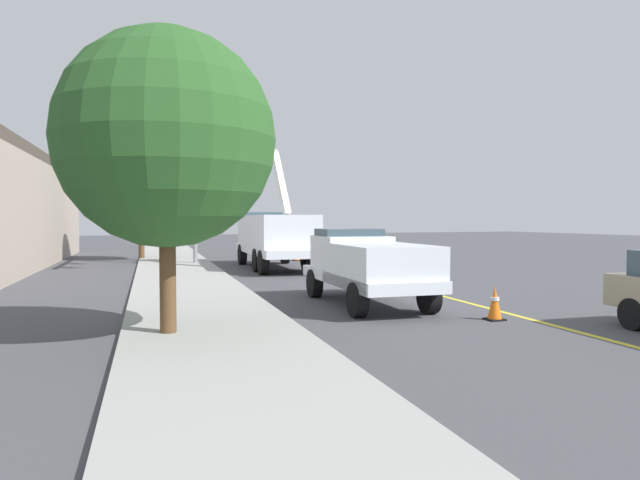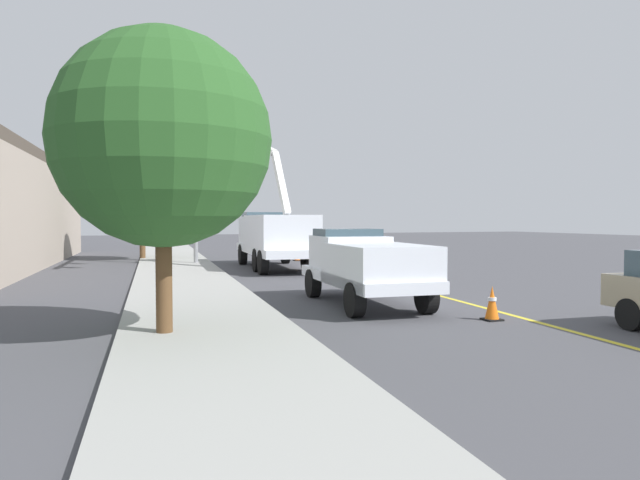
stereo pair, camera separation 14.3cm
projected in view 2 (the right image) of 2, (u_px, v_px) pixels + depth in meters
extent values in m
plane|color=#47474C|center=(333.00, 267.00, 27.81)|extent=(120.00, 120.00, 0.00)
cube|color=#9E9E99|center=(179.00, 270.00, 25.75)|extent=(60.10, 7.94, 0.12)
cube|color=yellow|center=(333.00, 267.00, 27.81)|extent=(49.88, 3.78, 0.01)
cube|color=white|center=(276.00, 250.00, 26.92)|extent=(8.36, 3.09, 0.36)
cube|color=white|center=(265.00, 232.00, 29.41)|extent=(2.79, 2.53, 1.60)
cube|color=#384C56|center=(264.00, 218.00, 29.57)|extent=(1.95, 2.23, 0.64)
cube|color=white|center=(280.00, 235.00, 25.95)|extent=(5.42, 2.87, 1.80)
cube|color=white|center=(281.00, 183.00, 25.14)|extent=(1.79, 0.41, 2.89)
cube|color=white|center=(266.00, 149.00, 26.82)|extent=(2.40, 0.46, 0.91)
cube|color=white|center=(258.00, 148.00, 27.87)|extent=(0.90, 0.90, 0.90)
cube|color=yellow|center=(258.00, 136.00, 27.84)|extent=(0.36, 0.24, 0.60)
cylinder|color=black|center=(243.00, 254.00, 29.37)|extent=(1.06, 0.41, 1.04)
cylinder|color=black|center=(285.00, 254.00, 30.00)|extent=(1.06, 0.41, 1.04)
cylinder|color=black|center=(258.00, 260.00, 25.20)|extent=(1.06, 0.41, 1.04)
cylinder|color=black|center=(307.00, 259.00, 25.83)|extent=(1.06, 0.41, 1.04)
cylinder|color=black|center=(263.00, 262.00, 23.94)|extent=(1.06, 0.41, 1.04)
cylinder|color=black|center=(315.00, 261.00, 24.58)|extent=(1.06, 0.41, 1.04)
cube|color=white|center=(364.00, 277.00, 15.62)|extent=(5.74, 2.50, 0.30)
cube|color=white|center=(350.00, 255.00, 16.78)|extent=(2.15, 2.07, 1.10)
cube|color=#384C56|center=(347.00, 238.00, 16.96)|extent=(1.47, 1.86, 0.56)
cube|color=white|center=(378.00, 266.00, 14.64)|extent=(3.50, 2.34, 1.10)
cylinder|color=black|center=(313.00, 283.00, 17.14)|extent=(0.86, 0.36, 0.84)
cylinder|color=black|center=(372.00, 281.00, 17.67)|extent=(0.86, 0.36, 0.84)
cylinder|color=black|center=(355.00, 300.00, 13.60)|extent=(0.86, 0.36, 0.84)
cylinder|color=black|center=(427.00, 297.00, 14.13)|extent=(0.86, 0.36, 0.84)
cube|color=black|center=(335.00, 245.00, 34.45)|extent=(4.93, 2.24, 0.70)
cube|color=#384C56|center=(334.00, 235.00, 34.58)|extent=(3.57, 1.92, 0.60)
cylinder|color=black|center=(357.00, 253.00, 33.15)|extent=(0.70, 0.29, 0.68)
cylinder|color=black|center=(329.00, 254.00, 32.67)|extent=(0.70, 0.29, 0.68)
cylinder|color=black|center=(340.00, 250.00, 36.28)|extent=(0.70, 0.29, 0.68)
cylinder|color=black|center=(314.00, 251.00, 35.80)|extent=(0.70, 0.29, 0.68)
cylinder|color=black|center=(631.00, 314.00, 12.03)|extent=(0.70, 0.29, 0.68)
cube|color=black|center=(492.00, 319.00, 13.23)|extent=(0.40, 0.40, 0.04)
cone|color=orange|center=(492.00, 302.00, 13.22)|extent=(0.32, 0.32, 0.76)
cylinder|color=white|center=(492.00, 299.00, 13.21)|extent=(0.20, 0.20, 0.08)
cube|color=black|center=(297.00, 260.00, 31.96)|extent=(0.40, 0.40, 0.04)
cone|color=orange|center=(297.00, 253.00, 31.95)|extent=(0.32, 0.32, 0.83)
cylinder|color=white|center=(297.00, 251.00, 31.95)|extent=(0.20, 0.20, 0.08)
cylinder|color=gray|center=(195.00, 180.00, 28.94)|extent=(0.22, 0.22, 8.62)
cube|color=gray|center=(200.00, 106.00, 25.83)|extent=(6.24, 0.61, 0.16)
cube|color=gold|center=(199.00, 121.00, 26.45)|extent=(0.16, 0.57, 1.00)
cube|color=black|center=(201.00, 121.00, 26.48)|extent=(0.22, 0.33, 0.84)
cube|color=gold|center=(203.00, 111.00, 24.05)|extent=(0.16, 0.57, 1.00)
cube|color=black|center=(206.00, 111.00, 24.08)|extent=(0.22, 0.33, 0.84)
cylinder|color=brown|center=(164.00, 277.00, 11.21)|extent=(0.32, 0.32, 2.42)
sphere|color=#285623|center=(163.00, 139.00, 11.11)|extent=(4.25, 4.25, 4.25)
cylinder|color=brown|center=(142.00, 239.00, 32.39)|extent=(0.32, 0.32, 2.39)
sphere|color=#1E471C|center=(142.00, 195.00, 32.29)|extent=(3.66, 3.66, 3.66)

